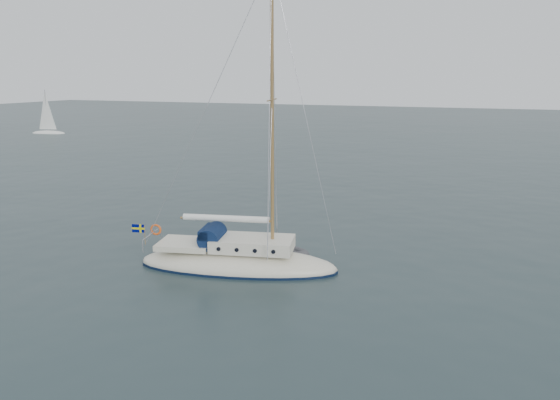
% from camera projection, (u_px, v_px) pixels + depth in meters
% --- Properties ---
extents(ground, '(300.00, 300.00, 0.00)m').
position_uv_depth(ground, '(300.00, 274.00, 26.98)').
color(ground, black).
rests_on(ground, ground).
extents(sailboat, '(10.70, 3.20, 15.25)m').
position_uv_depth(sailboat, '(237.00, 246.00, 27.55)').
color(sailboat, beige).
rests_on(sailboat, ground).
extents(dinghy, '(2.65, 1.20, 0.38)m').
position_uv_depth(dinghy, '(288.00, 251.00, 29.94)').
color(dinghy, '#444449').
rests_on(dinghy, ground).
extents(distant_yacht_a, '(5.81, 3.10, 7.70)m').
position_uv_depth(distant_yacht_a, '(47.00, 114.00, 90.91)').
color(distant_yacht_a, white).
rests_on(distant_yacht_a, ground).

